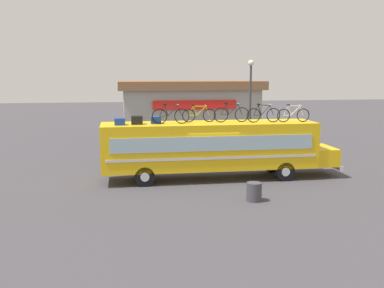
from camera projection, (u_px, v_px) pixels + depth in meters
ground_plane at (209, 179)px, 22.66m from camera, size 120.00×120.00×0.00m
bus at (214, 146)px, 22.43m from camera, size 11.97×2.38×2.85m
luggage_bag_1 at (120, 122)px, 21.21m from camera, size 0.49×0.53×0.32m
luggage_bag_2 at (137, 120)px, 21.47m from camera, size 0.53×0.50×0.40m
luggage_bag_3 at (156, 120)px, 21.77m from camera, size 0.49×0.33×0.34m
rooftop_bicycle_1 at (171, 116)px, 21.61m from camera, size 1.82×0.44×0.98m
rooftop_bicycle_2 at (199, 115)px, 22.38m from camera, size 1.71×0.44×0.88m
rooftop_bicycle_3 at (231, 114)px, 22.36m from camera, size 1.81×0.44×0.98m
rooftop_bicycle_4 at (263, 115)px, 22.26m from camera, size 1.72×0.44×0.94m
rooftop_bicycle_5 at (293, 115)px, 22.42m from camera, size 1.70×0.44×0.89m
roadside_building at (188, 107)px, 38.13m from camera, size 11.71×7.36×4.61m
trash_bin at (254, 192)px, 18.69m from camera, size 0.64×0.64×0.78m
street_lamp at (250, 94)px, 29.47m from camera, size 0.38×0.38×6.11m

